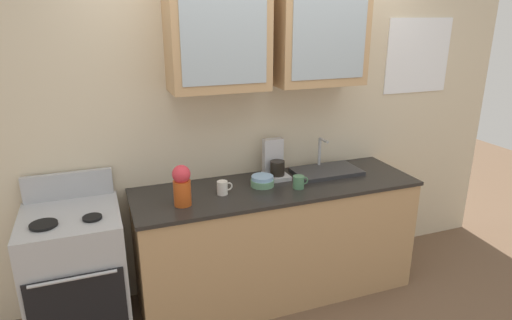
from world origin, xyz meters
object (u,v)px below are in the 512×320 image
(vase, at_px, (182,185))
(cup_near_sink, at_px, (299,182))
(stove_range, at_px, (78,276))
(sink_faucet, at_px, (326,170))
(coffee_maker, at_px, (275,163))
(bowl_stack, at_px, (262,181))
(cup_near_bowls, at_px, (223,188))

(vase, xyz_separation_m, cup_near_sink, (0.84, -0.00, -0.09))
(stove_range, bearing_deg, vase, -8.40)
(sink_faucet, distance_m, coffee_maker, 0.42)
(stove_range, height_order, coffee_maker, coffee_maker)
(bowl_stack, height_order, vase, vase)
(sink_faucet, bearing_deg, bowl_stack, -172.40)
(stove_range, height_order, vase, vase)
(cup_near_sink, bearing_deg, coffee_maker, 104.22)
(stove_range, bearing_deg, cup_near_sink, -3.94)
(sink_faucet, height_order, bowl_stack, sink_faucet)
(stove_range, xyz_separation_m, vase, (0.69, -0.10, 0.58))
(stove_range, height_order, cup_near_bowls, stove_range)
(cup_near_sink, bearing_deg, stove_range, 176.06)
(stove_range, distance_m, coffee_maker, 1.57)
(vase, bearing_deg, coffee_maker, 19.69)
(vase, xyz_separation_m, coffee_maker, (0.77, 0.27, -0.03))
(bowl_stack, xyz_separation_m, cup_near_bowls, (-0.31, -0.05, 0.01))
(stove_range, relative_size, cup_near_bowls, 9.70)
(sink_faucet, distance_m, cup_near_bowls, 0.89)
(sink_faucet, height_order, vase, vase)
(vase, relative_size, coffee_maker, 0.94)
(sink_faucet, bearing_deg, stove_range, -176.82)
(bowl_stack, bearing_deg, cup_near_sink, -30.42)
(bowl_stack, bearing_deg, sink_faucet, 7.60)
(cup_near_sink, distance_m, coffee_maker, 0.29)
(vase, height_order, coffee_maker, coffee_maker)
(cup_near_sink, relative_size, cup_near_bowls, 1.05)
(cup_near_bowls, bearing_deg, bowl_stack, 8.94)
(sink_faucet, distance_m, vase, 1.20)
(stove_range, xyz_separation_m, sink_faucet, (1.87, 0.10, 0.46))
(vase, xyz_separation_m, cup_near_bowls, (0.30, 0.08, -0.09))
(vase, height_order, cup_near_sink, vase)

